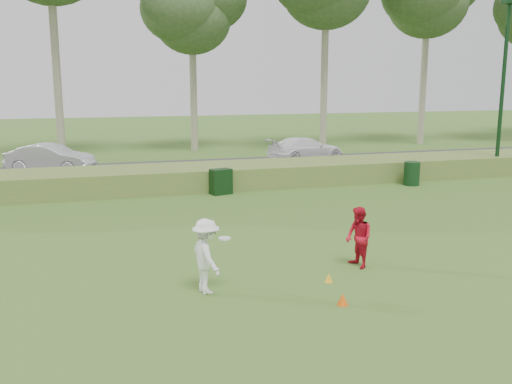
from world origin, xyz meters
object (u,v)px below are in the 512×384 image
object	(u,v)px
player_white	(206,256)
player_red	(359,238)
lamp_post	(505,55)
trash_bin	(412,174)
utility_cabinet	(221,182)
car_mid	(50,158)
car_right	(306,149)
cone_yellow	(329,278)
cone_orange	(343,299)

from	to	relation	value
player_white	player_red	size ratio (longest dim) A/B	1.09
lamp_post	trash_bin	bearing A→B (deg)	-167.71
lamp_post	utility_cabinet	xyz separation A→B (m)	(-13.58, -0.72, -5.09)
trash_bin	car_mid	distance (m)	16.96
lamp_post	player_red	xyz separation A→B (m)	(-12.44, -10.43, -4.85)
car_mid	car_right	bearing A→B (deg)	-64.38
car_right	player_white	bearing A→B (deg)	140.37
player_white	car_right	size ratio (longest dim) A/B	0.37
trash_bin	car_right	bearing A→B (deg)	102.02
utility_cabinet	cone_yellow	bearing A→B (deg)	-104.32
car_mid	car_right	xyz separation A→B (m)	(13.36, 0.29, -0.04)
cone_orange	cone_yellow	distance (m)	1.33
cone_yellow	utility_cabinet	size ratio (longest dim) A/B	0.21
cone_orange	player_white	bearing A→B (deg)	149.41
lamp_post	utility_cabinet	world-z (taller)	lamp_post
cone_orange	trash_bin	distance (m)	14.21
utility_cabinet	car_mid	bearing A→B (deg)	117.99
car_mid	lamp_post	bearing A→B (deg)	-83.65
cone_yellow	player_white	bearing A→B (deg)	176.60
player_red	trash_bin	distance (m)	11.73
lamp_post	car_right	bearing A→B (deg)	135.28
player_white	cone_orange	xyz separation A→B (m)	(2.49, -1.47, -0.68)
cone_yellow	player_red	bearing A→B (deg)	34.80
cone_orange	car_mid	bearing A→B (deg)	108.84
cone_yellow	car_mid	distance (m)	19.08
player_white	car_right	bearing A→B (deg)	-39.33
cone_orange	car_right	bearing A→B (deg)	70.60
utility_cabinet	trash_bin	bearing A→B (deg)	-17.49
utility_cabinet	player_white	bearing A→B (deg)	-119.33
player_white	cone_orange	distance (m)	2.97
car_right	trash_bin	bearing A→B (deg)	179.84
cone_orange	car_mid	xyz separation A→B (m)	(-6.52, 19.12, 0.62)
cone_yellow	car_mid	bearing A→B (deg)	110.88
player_white	cone_yellow	xyz separation A→B (m)	(2.76, -0.16, -0.70)
player_white	cone_yellow	bearing A→B (deg)	-105.27
player_white	cone_orange	world-z (taller)	player_white
lamp_post	player_red	distance (m)	16.94
utility_cabinet	car_right	xyz separation A→B (m)	(6.61, 7.63, 0.19)
utility_cabinet	trash_bin	world-z (taller)	trash_bin
cone_yellow	utility_cabinet	distance (m)	10.48
player_red	car_mid	size ratio (longest dim) A/B	0.36
player_white	player_red	distance (m)	3.91
lamp_post	player_white	xyz separation A→B (m)	(-16.30, -11.03, -4.79)
player_white	car_mid	xyz separation A→B (m)	(-4.04, 17.65, -0.06)
cone_orange	utility_cabinet	size ratio (longest dim) A/B	0.25
car_mid	car_right	world-z (taller)	car_mid
trash_bin	cone_yellow	bearing A→B (deg)	-129.48
cone_yellow	car_right	world-z (taller)	car_right
player_red	cone_yellow	world-z (taller)	player_red
utility_cabinet	cone_orange	bearing A→B (deg)	-105.68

